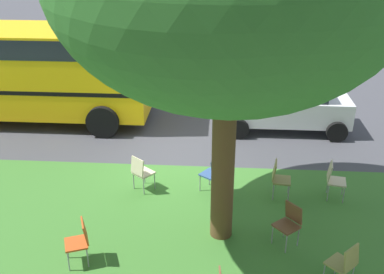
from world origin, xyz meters
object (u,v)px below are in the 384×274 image
(chair_2, at_px, (344,262))
(chair_4, at_px, (141,171))
(chair_6, at_px, (80,239))
(chair_0, at_px, (289,221))
(chair_3, at_px, (213,172))
(chair_5, at_px, (279,177))
(parked_car, at_px, (287,102))
(chair_1, at_px, (334,178))

(chair_2, xyz_separation_m, chair_4, (3.97, -2.86, 0.00))
(chair_4, height_order, chair_6, same)
(chair_0, height_order, chair_3, same)
(chair_0, xyz_separation_m, chair_2, (-0.79, 1.11, 0.00))
(chair_3, xyz_separation_m, chair_5, (-1.49, 0.11, 0.00))
(chair_2, bearing_deg, chair_4, -35.73)
(chair_0, relative_size, parked_car, 0.24)
(chair_4, distance_m, chair_6, 2.65)
(chair_2, height_order, chair_4, same)
(chair_5, distance_m, chair_6, 4.59)
(chair_1, relative_size, chair_5, 1.00)
(chair_1, relative_size, chair_6, 1.00)
(chair_1, height_order, chair_6, same)
(chair_1, xyz_separation_m, chair_4, (4.39, -0.02, 0.00))
(chair_1, distance_m, chair_5, 1.23)
(chair_2, distance_m, chair_3, 3.72)
(chair_4, bearing_deg, parked_car, -134.30)
(parked_car, bearing_deg, chair_3, 61.07)
(chair_1, relative_size, chair_4, 1.00)
(chair_2, bearing_deg, chair_5, -73.79)
(chair_1, distance_m, chair_6, 5.68)
(chair_5, xyz_separation_m, chair_6, (3.85, 2.51, 0.00))
(chair_3, xyz_separation_m, chair_4, (1.67, 0.06, 0.00))
(chair_3, relative_size, parked_car, 0.24)
(chair_1, bearing_deg, chair_3, -1.63)
(chair_6, bearing_deg, chair_0, -168.19)
(chair_2, xyz_separation_m, chair_5, (0.82, -2.81, 0.00))
(chair_3, bearing_deg, chair_4, 1.97)
(chair_4, height_order, parked_car, parked_car)
(chair_5, relative_size, parked_car, 0.24)
(chair_6, bearing_deg, chair_3, -132.02)
(chair_4, bearing_deg, chair_5, 179.10)
(parked_car, bearing_deg, chair_0, 83.99)
(chair_2, height_order, chair_5, same)
(chair_1, xyz_separation_m, chair_2, (0.42, 2.84, 0.00))
(chair_4, xyz_separation_m, chair_6, (0.69, 2.56, 0.00))
(chair_5, bearing_deg, chair_4, -0.90)
(chair_3, height_order, chair_4, same)
(chair_2, bearing_deg, parked_car, -88.29)
(chair_0, bearing_deg, chair_1, -124.94)
(parked_car, bearing_deg, chair_2, 91.71)
(chair_4, bearing_deg, chair_1, 179.74)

